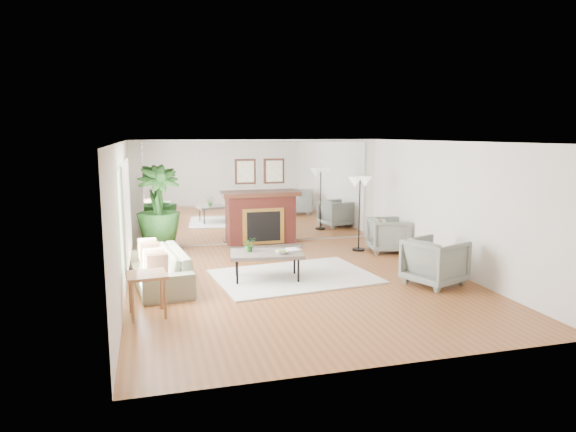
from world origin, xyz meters
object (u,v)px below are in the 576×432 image
object	(u,v)px
floor_lamp	(360,188)
armchair_back	(388,235)
fireplace	(262,218)
potted_ficus	(158,209)
coffee_table	(267,255)
side_table	(147,280)
armchair_front	(435,262)
sofa	(159,268)

from	to	relation	value
floor_lamp	armchair_back	bearing A→B (deg)	-25.37
fireplace	potted_ficus	distance (m)	2.47
coffee_table	armchair_back	xyz separation A→B (m)	(3.16, 1.53, -0.09)
side_table	floor_lamp	distance (m)	5.70
fireplace	floor_lamp	world-z (taller)	fireplace
fireplace	armchair_front	xyz separation A→B (m)	(2.25, -4.01, -0.25)
coffee_table	floor_lamp	distance (m)	3.28
fireplace	coffee_table	distance (m)	3.04
fireplace	sofa	size ratio (longest dim) A/B	0.95
sofa	floor_lamp	world-z (taller)	floor_lamp
sofa	side_table	xyz separation A→B (m)	(-0.20, -1.52, 0.22)
sofa	fireplace	bearing A→B (deg)	131.59
coffee_table	armchair_front	bearing A→B (deg)	-20.05
fireplace	armchair_front	world-z (taller)	fireplace
fireplace	armchair_front	size ratio (longest dim) A/B	2.27
sofa	side_table	size ratio (longest dim) A/B	3.37
coffee_table	potted_ficus	distance (m)	3.14
armchair_back	armchair_front	distance (m)	2.58
armchair_front	sofa	bearing A→B (deg)	54.51
fireplace	side_table	xyz separation A→B (m)	(-2.65, -4.33, -0.12)
coffee_table	armchair_back	size ratio (longest dim) A/B	1.66
side_table	potted_ficus	distance (m)	3.88
coffee_table	sofa	bearing A→B (deg)	174.69
fireplace	side_table	size ratio (longest dim) A/B	3.22
side_table	floor_lamp	xyz separation A→B (m)	(4.65, 3.16, 0.90)
armchair_back	armchair_front	bearing A→B (deg)	-176.03
armchair_back	side_table	size ratio (longest dim) A/B	1.32
floor_lamp	potted_ficus	bearing A→B (deg)	171.17
fireplace	floor_lamp	bearing A→B (deg)	-30.36
coffee_table	side_table	world-z (taller)	side_table
side_table	floor_lamp	bearing A→B (deg)	34.17
armchair_back	armchair_front	world-z (taller)	armchair_front
fireplace	floor_lamp	size ratio (longest dim) A/B	1.22
fireplace	armchair_back	bearing A→B (deg)	-29.26
sofa	armchair_front	distance (m)	4.85
fireplace	coffee_table	bearing A→B (deg)	-100.61
armchair_front	fireplace	bearing A→B (deg)	8.10
coffee_table	armchair_front	size ratio (longest dim) A/B	1.55
armchair_front	coffee_table	bearing A→B (deg)	48.79
coffee_table	side_table	distance (m)	2.49
fireplace	armchair_back	world-z (taller)	fireplace
potted_ficus	floor_lamp	distance (m)	4.46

